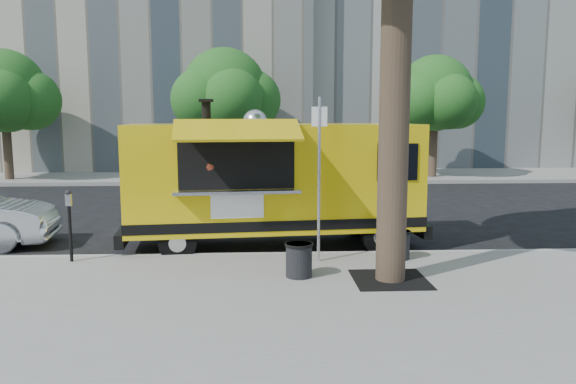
% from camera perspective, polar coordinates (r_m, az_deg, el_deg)
% --- Properties ---
extents(ground, '(120.00, 120.00, 0.00)m').
position_cam_1_polar(ground, '(11.96, -5.13, -5.87)').
color(ground, black).
rests_on(ground, ground).
extents(sidewalk, '(60.00, 6.00, 0.15)m').
position_cam_1_polar(sidewalk, '(8.11, -6.24, -12.09)').
color(sidewalk, gray).
rests_on(sidewalk, ground).
extents(curb, '(60.00, 0.14, 0.16)m').
position_cam_1_polar(curb, '(11.04, -5.32, -6.64)').
color(curb, '#999993').
rests_on(curb, ground).
extents(far_sidewalk, '(60.00, 5.00, 0.15)m').
position_cam_1_polar(far_sidewalk, '(25.27, -3.97, 1.59)').
color(far_sidewalk, gray).
rests_on(far_sidewalk, ground).
extents(tree_well, '(1.20, 1.20, 0.02)m').
position_cam_1_polar(tree_well, '(9.45, 10.32, -8.74)').
color(tree_well, black).
rests_on(tree_well, sidewalk).
extents(far_tree_a, '(3.42, 3.42, 5.36)m').
position_cam_1_polar(far_tree_a, '(26.12, -26.91, 9.10)').
color(far_tree_a, '#33261C').
rests_on(far_tree_a, far_sidewalk).
extents(far_tree_b, '(3.60, 3.60, 5.50)m').
position_cam_1_polar(far_tree_b, '(24.37, -6.48, 10.18)').
color(far_tree_b, '#33261C').
rests_on(far_tree_b, far_sidewalk).
extents(far_tree_c, '(3.24, 3.24, 5.21)m').
position_cam_1_polar(far_tree_c, '(25.18, 14.70, 9.64)').
color(far_tree_c, '#33261C').
rests_on(far_tree_c, far_sidewalk).
extents(sign_post, '(0.28, 0.06, 3.00)m').
position_cam_1_polar(sign_post, '(10.16, 3.17, 2.28)').
color(sign_post, silver).
rests_on(sign_post, sidewalk).
extents(parking_meter, '(0.11, 0.11, 1.33)m').
position_cam_1_polar(parking_meter, '(10.99, -21.32, -2.39)').
color(parking_meter, black).
rests_on(parking_meter, sidewalk).
extents(food_truck, '(6.51, 3.38, 3.12)m').
position_cam_1_polar(food_truck, '(11.86, -1.59, 1.25)').
color(food_truck, '#DBB90B').
rests_on(food_truck, ground).
extents(trash_bin_left, '(0.48, 0.48, 0.57)m').
position_cam_1_polar(trash_bin_left, '(9.40, 1.12, -6.80)').
color(trash_bin_left, black).
rests_on(trash_bin_left, sidewalk).
extents(trash_bin_right, '(0.45, 0.45, 0.54)m').
position_cam_1_polar(trash_bin_right, '(10.75, 11.18, -5.17)').
color(trash_bin_right, black).
rests_on(trash_bin_right, sidewalk).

